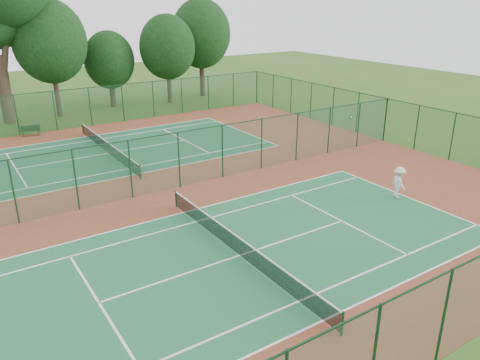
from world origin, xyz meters
name	(u,v)px	position (x,y,z in m)	size (l,w,h in m)	color
ground	(157,192)	(0.00, 0.00, 0.00)	(120.00, 120.00, 0.00)	#33581B
red_pad	(157,192)	(0.00, 0.00, 0.01)	(40.00, 36.00, 0.01)	brown
court_near	(239,256)	(0.00, -9.00, 0.01)	(23.77, 10.97, 0.01)	#20673D
court_far	(108,153)	(0.00, 9.00, 0.01)	(23.77, 10.97, 0.01)	#1C5935
fence_north	(73,109)	(0.00, 18.00, 1.76)	(40.00, 0.09, 3.50)	#194B2A
fence_south	(411,336)	(0.00, -18.00, 1.76)	(40.00, 0.09, 3.50)	#1B5232
fence_east	(385,120)	(20.00, 0.00, 1.76)	(0.09, 36.00, 3.50)	#194B2B
fence_divider	(155,164)	(0.00, 0.00, 1.76)	(40.00, 0.09, 3.50)	#1C5430
tennis_net_near	(239,245)	(0.00, -9.00, 0.54)	(0.10, 12.90, 0.97)	#163E23
tennis_net_far	(107,147)	(0.00, 9.00, 0.54)	(0.10, 12.90, 0.97)	#153B1D
player_near	(399,182)	(11.38, -8.45, 0.94)	(1.19, 0.68, 1.84)	silver
bench	(31,130)	(-3.84, 17.30, 0.49)	(1.57, 0.69, 0.94)	#123318
stray_ball_a	(250,175)	(6.22, -0.76, 0.04)	(0.07, 0.07, 0.07)	gold
stray_ball_b	(262,170)	(7.41, -0.51, 0.05)	(0.08, 0.08, 0.08)	yellow
stray_ball_c	(79,212)	(-4.75, -0.41, 0.05)	(0.07, 0.07, 0.07)	#B7D431
evergreen_row	(63,114)	(0.50, 24.25, 0.00)	(39.00, 5.00, 12.00)	black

